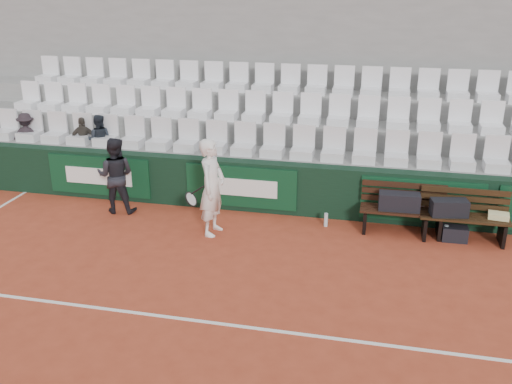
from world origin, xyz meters
name	(u,v)px	position (x,y,z in m)	size (l,w,h in m)	color
ground	(187,320)	(0.00, 0.00, 0.00)	(80.00, 80.00, 0.00)	#AD4027
court_baseline	(187,319)	(0.00, 0.00, 0.00)	(18.00, 0.06, 0.01)	white
back_barrier	(256,186)	(0.07, 3.99, 0.50)	(18.00, 0.34, 1.00)	black
grandstand_tier_front	(260,176)	(0.00, 4.62, 0.50)	(18.00, 0.95, 1.00)	gray
grandstand_tier_mid	(269,152)	(0.00, 5.58, 0.72)	(18.00, 0.95, 1.45)	gray
grandstand_tier_back	(277,131)	(0.00, 6.53, 0.95)	(18.00, 0.95, 1.90)	gray
grandstand_rear_wall	(282,73)	(0.00, 7.15, 2.20)	(18.00, 0.30, 4.40)	gray
seat_row_front	(258,140)	(0.00, 4.45, 1.31)	(11.90, 0.44, 0.63)	silver
seat_row_mid	(267,107)	(0.00, 5.40, 1.77)	(11.90, 0.44, 0.63)	white
seat_row_back	(276,78)	(0.00, 6.35, 2.21)	(11.90, 0.44, 0.63)	white
bench_left	(402,221)	(2.87, 3.51, 0.23)	(1.50, 0.56, 0.45)	black
bench_right	(463,228)	(3.91, 3.43, 0.23)	(1.50, 0.56, 0.45)	#301D0E
sports_bag_left	(399,201)	(2.79, 3.51, 0.60)	(0.72, 0.31, 0.31)	black
sports_bag_right	(449,208)	(3.64, 3.42, 0.59)	(0.62, 0.29, 0.29)	black
towel	(499,216)	(4.47, 3.48, 0.50)	(0.34, 0.24, 0.09)	beige
sports_bag_ground	(455,234)	(3.78, 3.38, 0.13)	(0.43, 0.26, 0.26)	black
water_bottle_near	(326,220)	(1.51, 3.50, 0.13)	(0.07, 0.07, 0.26)	silver
water_bottle_far	(446,232)	(3.63, 3.38, 0.14)	(0.08, 0.08, 0.27)	silver
tennis_player	(212,187)	(-0.46, 2.77, 0.88)	(0.74, 0.68, 1.76)	white
ball_kid	(116,175)	(-2.57, 3.32, 0.75)	(0.73, 0.57, 1.50)	black
spectator_a	(24,116)	(-5.21, 4.50, 1.52)	(0.67, 0.38, 1.03)	black
spectator_b	(82,120)	(-3.84, 4.50, 1.50)	(0.59, 0.25, 1.01)	#36312B
spectator_c	(97,119)	(-3.47, 4.50, 1.54)	(0.53, 0.41, 1.08)	#1D232C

